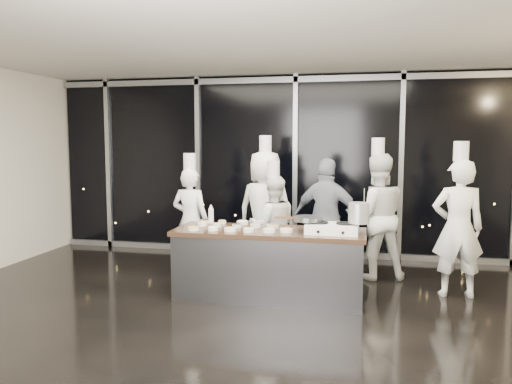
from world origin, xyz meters
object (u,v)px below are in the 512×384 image
at_px(stove, 332,228).
at_px(chef_side, 458,227).
at_px(demo_counter, 269,264).
at_px(chef_far_left, 190,219).
at_px(chef_right, 376,216).
at_px(chef_center, 273,225).
at_px(stock_pot, 359,213).
at_px(chef_left, 265,210).
at_px(frying_pan, 307,219).
at_px(guest, 327,219).

xyz_separation_m(stove, chef_side, (1.59, 0.66, -0.04)).
xyz_separation_m(demo_counter, stove, (0.81, -0.07, 0.51)).
bearing_deg(chef_far_left, chef_right, -167.44).
distance_m(demo_counter, chef_center, 1.13).
relative_size(stock_pot, chef_side, 0.12).
height_order(chef_left, chef_center, chef_left).
height_order(frying_pan, chef_left, chef_left).
bearing_deg(guest, stock_pot, 124.25).
bearing_deg(stock_pot, chef_right, 79.43).
bearing_deg(stock_pot, frying_pan, 176.94).
xyz_separation_m(stock_pot, chef_far_left, (-2.55, 1.05, -0.33)).
relative_size(frying_pan, stock_pot, 2.39).
relative_size(chef_right, chef_side, 1.02).
bearing_deg(frying_pan, chef_side, 20.12).
distance_m(demo_counter, chef_right, 1.93).
height_order(chef_far_left, chef_side, chef_side).
distance_m(stock_pot, chef_side, 1.46).
xyz_separation_m(stove, guest, (-0.14, 1.18, -0.07)).
height_order(demo_counter, guest, guest).
height_order(chef_center, guest, guest).
xyz_separation_m(stove, chef_center, (-0.95, 1.15, -0.19)).
bearing_deg(chef_center, chef_left, -74.93).
xyz_separation_m(stove, chef_left, (-1.12, 1.42, -0.01)).
relative_size(demo_counter, chef_far_left, 1.32).
distance_m(chef_far_left, chef_right, 2.81).
height_order(demo_counter, chef_side, chef_side).
bearing_deg(guest, chef_far_left, 16.98).
relative_size(frying_pan, chef_far_left, 0.32).
relative_size(chef_far_left, chef_center, 1.06).
height_order(guest, chef_right, chef_right).
bearing_deg(stock_pot, chef_far_left, 157.62).
bearing_deg(frying_pan, chef_right, 57.49).
relative_size(chef_left, chef_side, 1.04).
distance_m(chef_center, chef_right, 1.54).
distance_m(demo_counter, chef_far_left, 1.76).
height_order(chef_far_left, chef_right, chef_right).
bearing_deg(stock_pot, chef_center, 137.59).
distance_m(frying_pan, chef_side, 2.02).
distance_m(stock_pot, chef_right, 1.38).
relative_size(stove, guest, 0.37).
height_order(stove, chef_right, chef_right).
distance_m(chef_right, chef_side, 1.22).
bearing_deg(guest, chef_right, -155.39).
distance_m(guest, chef_side, 1.81).
relative_size(chef_center, chef_right, 0.84).
bearing_deg(stove, chef_side, 24.26).
bearing_deg(chef_center, chef_right, 168.85).
bearing_deg(chef_far_left, guest, -169.40).
xyz_separation_m(chef_right, chef_side, (1.02, -0.67, -0.01)).
height_order(demo_counter, chef_center, chef_center).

